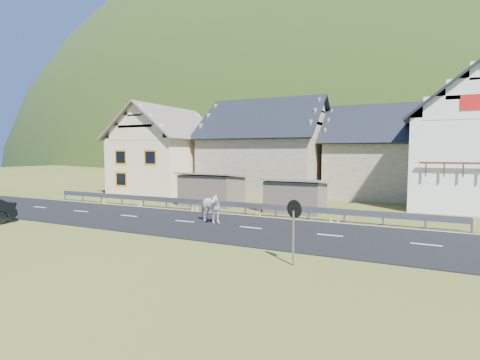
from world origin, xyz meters
The scene contains 14 objects.
ground centered at (0.00, 0.00, 0.00)m, with size 160.00×160.00×0.00m, color #404213.
road centered at (0.00, 0.00, 0.02)m, with size 60.00×7.00×0.04m, color black.
lane_markings centered at (0.00, 0.00, 0.04)m, with size 60.00×6.60×0.01m, color silver.
guardrail centered at (0.00, 3.68, 0.56)m, with size 28.10×0.09×0.75m.
shed_left centered at (-2.00, 6.50, 1.10)m, with size 4.30×3.30×2.40m, color #6A5C4E.
shed_right centered at (4.50, 6.00, 1.00)m, with size 3.80×2.90×2.20m, color #6A5C4E.
house_cream centered at (-10.00, 12.00, 4.36)m, with size 7.80×9.80×8.30m.
house_stone_a centered at (-1.00, 15.00, 4.63)m, with size 10.80×9.80×8.90m.
house_stone_b centered at (9.00, 17.00, 4.24)m, with size 9.80×8.80×8.10m.
house_white centered at (15.00, 14.00, 5.06)m, with size 8.80×10.80×9.70m.
mountain centered at (5.00, 180.00, -20.00)m, with size 440.00×280.00×260.00m, color #223712.
conifer_patch centered at (-55.00, 110.00, 6.00)m, with size 76.00×50.00×28.00m, color black.
horse centered at (1.33, 0.38, 0.87)m, with size 1.95×0.89×1.65m, color white.
traffic_mirror centered at (7.82, -4.93, 1.66)m, with size 0.60×0.29×2.26m.
Camera 1 is at (11.62, -17.12, 3.92)m, focal length 28.00 mm.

